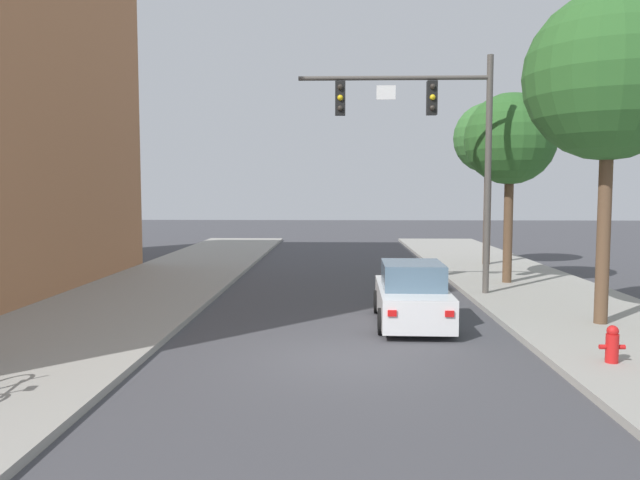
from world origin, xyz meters
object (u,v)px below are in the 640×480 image
car_lead_white (412,296)px  fire_hydrant (612,344)px  street_tree_second (510,140)px  traffic_signal_mast (435,130)px  street_tree_third (489,139)px  street_tree_nearest (609,77)px

car_lead_white → fire_hydrant: 5.24m
street_tree_second → fire_hydrant: bearing=-94.5°
fire_hydrant → street_tree_second: (0.83, 10.37, 4.70)m
traffic_signal_mast → street_tree_third: bearing=65.5°
fire_hydrant → street_tree_nearest: (1.27, 3.53, 5.63)m
car_lead_white → fire_hydrant: car_lead_white is taller
traffic_signal_mast → street_tree_nearest: (3.46, -4.49, 0.81)m
car_lead_white → street_tree_nearest: size_ratio=0.53×
street_tree_nearest → street_tree_second: 6.92m
fire_hydrant → car_lead_white: bearing=129.4°
fire_hydrant → street_tree_second: 11.42m
car_lead_white → street_tree_nearest: 7.12m
car_lead_white → traffic_signal_mast: bearing=74.0°
car_lead_white → street_tree_second: street_tree_second is taller
street_tree_second → street_tree_nearest: bearing=-86.3°
street_tree_second → car_lead_white: bearing=-123.2°
traffic_signal_mast → street_tree_second: bearing=38.0°
street_tree_third → traffic_signal_mast: bearing=-114.5°
car_lead_white → street_tree_third: (4.72, 11.84, 4.98)m
traffic_signal_mast → car_lead_white: (-1.14, -3.98, -4.60)m
street_tree_nearest → street_tree_third: 12.36m
car_lead_white → fire_hydrant: (3.32, -4.04, -0.22)m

